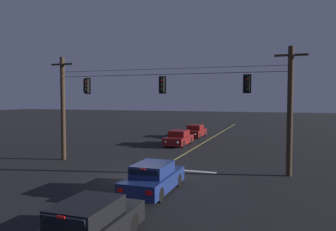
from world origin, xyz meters
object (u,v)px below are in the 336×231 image
(traffic_light_centre, at_px, (247,84))
(car_oncoming_lead, at_px, (179,138))
(traffic_light_leftmost, at_px, (86,86))
(car_waiting_near_lane, at_px, (153,178))
(traffic_light_left_inner, at_px, (162,85))
(car_oncoming_trailing, at_px, (195,131))
(car_waiting_second_near, at_px, (88,225))

(traffic_light_centre, bearing_deg, car_oncoming_lead, 126.48)
(traffic_light_leftmost, distance_m, car_waiting_near_lane, 10.10)
(car_oncoming_lead, bearing_deg, traffic_light_left_inner, -79.47)
(traffic_light_left_inner, xyz_separation_m, car_waiting_near_lane, (1.55, -5.44, -4.65))
(traffic_light_centre, relative_size, car_oncoming_trailing, 0.28)
(car_waiting_second_near, bearing_deg, traffic_light_leftmost, 123.03)
(traffic_light_left_inner, xyz_separation_m, traffic_light_centre, (5.32, 0.00, 0.00))
(car_waiting_near_lane, xyz_separation_m, car_waiting_second_near, (0.25, -5.91, 0.00))
(car_oncoming_trailing, bearing_deg, traffic_light_centre, -66.14)
(car_waiting_second_near, bearing_deg, traffic_light_centre, 72.78)
(car_waiting_near_lane, bearing_deg, traffic_light_leftmost, 142.68)
(traffic_light_centre, distance_m, car_oncoming_lead, 12.82)
(traffic_light_leftmost, bearing_deg, car_oncoming_lead, 68.47)
(car_oncoming_lead, bearing_deg, traffic_light_leftmost, -111.53)
(car_waiting_near_lane, relative_size, car_waiting_second_near, 1.00)
(traffic_light_left_inner, relative_size, car_oncoming_trailing, 0.28)
(car_waiting_near_lane, height_order, car_oncoming_lead, same)
(car_waiting_near_lane, bearing_deg, car_oncoming_trailing, 99.01)
(car_waiting_second_near, bearing_deg, car_oncoming_trailing, 97.61)
(car_oncoming_lead, relative_size, car_waiting_second_near, 1.02)
(car_oncoming_lead, bearing_deg, car_waiting_second_near, -80.29)
(traffic_light_left_inner, xyz_separation_m, car_oncoming_lead, (-1.79, 9.61, -4.65))
(traffic_light_centre, bearing_deg, traffic_light_left_inner, 180.00)
(traffic_light_leftmost, height_order, car_waiting_near_lane, traffic_light_leftmost)
(traffic_light_left_inner, height_order, car_oncoming_trailing, traffic_light_left_inner)
(car_oncoming_trailing, bearing_deg, car_waiting_second_near, -82.39)
(traffic_light_centre, height_order, car_oncoming_lead, traffic_light_centre)
(traffic_light_leftmost, xyz_separation_m, traffic_light_left_inner, (5.57, 0.00, 0.00))
(traffic_light_left_inner, distance_m, car_oncoming_lead, 10.82)
(traffic_light_leftmost, distance_m, traffic_light_left_inner, 5.57)
(traffic_light_left_inner, bearing_deg, traffic_light_leftmost, 180.00)
(car_waiting_near_lane, height_order, car_waiting_second_near, same)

